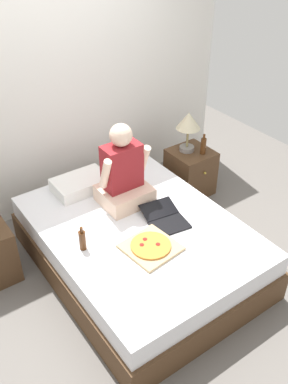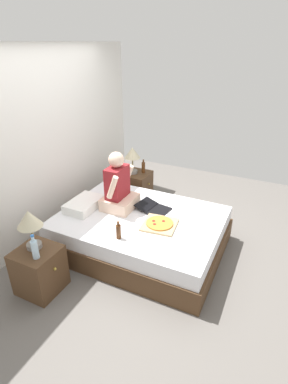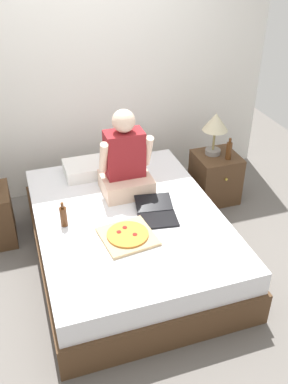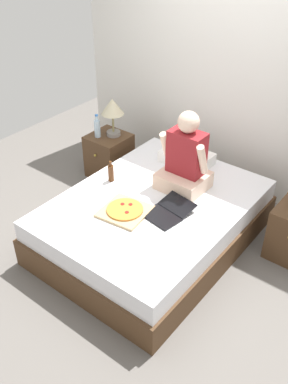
{
  "view_description": "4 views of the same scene",
  "coord_description": "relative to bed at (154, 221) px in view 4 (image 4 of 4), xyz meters",
  "views": [
    {
      "loc": [
        -1.62,
        -2.37,
        2.85
      ],
      "look_at": [
        0.09,
        0.04,
        0.77
      ],
      "focal_mm": 40.0,
      "sensor_mm": 36.0,
      "label": 1
    },
    {
      "loc": [
        -2.95,
        -1.48,
        2.49
      ],
      "look_at": [
        0.14,
        0.02,
        0.77
      ],
      "focal_mm": 28.0,
      "sensor_mm": 36.0,
      "label": 2
    },
    {
      "loc": [
        -0.8,
        -2.84,
        2.61
      ],
      "look_at": [
        0.13,
        -0.05,
        0.71
      ],
      "focal_mm": 40.0,
      "sensor_mm": 36.0,
      "label": 3
    },
    {
      "loc": [
        1.92,
        -2.59,
        2.81
      ],
      "look_at": [
        0.07,
        -0.24,
        0.74
      ],
      "focal_mm": 40.0,
      "sensor_mm": 36.0,
      "label": 4
    }
  ],
  "objects": [
    {
      "name": "ground_plane",
      "position": [
        0.0,
        0.0,
        -0.24
      ],
      "size": [
        5.97,
        5.97,
        0.0
      ],
      "primitive_type": "plane",
      "color": "#66605B"
    },
    {
      "name": "wall_back",
      "position": [
        0.0,
        1.41,
        1.01
      ],
      "size": [
        3.97,
        0.12,
        2.5
      ],
      "primitive_type": "cube",
      "color": "silver",
      "rests_on": "ground"
    },
    {
      "name": "bed",
      "position": [
        0.0,
        0.0,
        0.0
      ],
      "size": [
        1.57,
        2.1,
        0.49
      ],
      "color": "#4C331E",
      "rests_on": "ground"
    },
    {
      "name": "nightstand_left",
      "position": [
        -1.16,
        0.66,
        0.02
      ],
      "size": [
        0.44,
        0.47,
        0.52
      ],
      "color": "#4C331E",
      "rests_on": "ground"
    },
    {
      "name": "lamp_on_left_nightstand",
      "position": [
        -1.12,
        0.71,
        0.61
      ],
      "size": [
        0.26,
        0.26,
        0.45
      ],
      "color": "gray",
      "rests_on": "nightstand_left"
    },
    {
      "name": "water_bottle",
      "position": [
        -1.24,
        0.57,
        0.4
      ],
      "size": [
        0.07,
        0.07,
        0.28
      ],
      "color": "silver",
      "rests_on": "nightstand_left"
    },
    {
      "name": "pillow",
      "position": [
        -0.15,
        0.77,
        0.31
      ],
      "size": [
        0.52,
        0.34,
        0.12
      ],
      "primitive_type": "cube",
      "color": "white",
      "rests_on": "bed"
    },
    {
      "name": "person_seated",
      "position": [
        0.09,
        0.37,
        0.53
      ],
      "size": [
        0.47,
        0.4,
        0.78
      ],
      "color": "beige",
      "rests_on": "bed"
    },
    {
      "name": "laptop",
      "position": [
        0.22,
        -0.1,
        0.27
      ],
      "size": [
        0.38,
        0.46,
        0.07
      ],
      "color": "black",
      "rests_on": "bed"
    },
    {
      "name": "pizza_box",
      "position": [
        -0.09,
        -0.31,
        0.27
      ],
      "size": [
        0.44,
        0.44,
        0.05
      ],
      "color": "tan",
      "rests_on": "bed"
    },
    {
      "name": "beer_bottle_on_bed",
      "position": [
        -0.54,
        0.01,
        0.34
      ],
      "size": [
        0.06,
        0.06,
        0.22
      ],
      "color": "#4C2811",
      "rests_on": "bed"
    }
  ]
}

